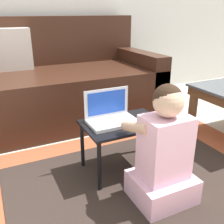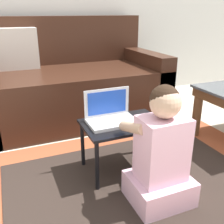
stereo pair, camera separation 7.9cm
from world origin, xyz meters
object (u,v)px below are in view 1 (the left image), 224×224
at_px(laptop_desk, 123,129).
at_px(laptop, 111,117).
at_px(computer_mouse, 146,116).
at_px(couch, 65,84).
at_px(person_seated, 164,154).

distance_m(laptop_desk, laptop, 0.11).
height_order(laptop_desk, computer_mouse, computer_mouse).
bearing_deg(computer_mouse, laptop, 168.73).
bearing_deg(couch, computer_mouse, -79.10).
xyz_separation_m(laptop, person_seated, (0.12, -0.38, -0.09)).
bearing_deg(person_seated, laptop_desk, 98.62).
bearing_deg(computer_mouse, person_seated, -106.89).
height_order(laptop_desk, person_seated, person_seated).
height_order(couch, person_seated, couch).
xyz_separation_m(couch, computer_mouse, (0.21, -1.08, 0.03)).
height_order(laptop_desk, laptop, laptop).
bearing_deg(person_seated, computer_mouse, 73.11).
bearing_deg(laptop_desk, person_seated, -81.38).
bearing_deg(couch, laptop, -90.46).
xyz_separation_m(computer_mouse, person_seated, (-0.10, -0.33, -0.07)).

